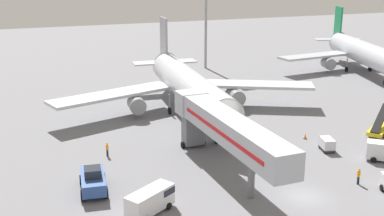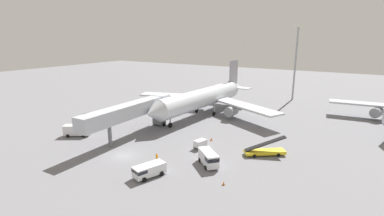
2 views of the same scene
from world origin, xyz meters
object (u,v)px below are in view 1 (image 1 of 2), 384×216
Objects in this scene: belt_loader_truck at (380,127)px; airplane_background at (361,52)px; service_van_mid_center at (151,200)px; jet_bridge at (223,127)px; ground_crew_worker_midground at (107,149)px; baggage_cart_far_left at (327,144)px; safety_cone_alpha at (305,136)px; pushback_tug at (93,180)px; airplane_at_gate at (188,85)px; ground_crew_worker_foreground at (359,176)px.

airplane_background is (23.61, 32.63, 3.65)m from belt_loader_truck.
airplane_background is at bearing 35.73° from service_van_mid_center.
ground_crew_worker_midground is (-10.96, 9.29, -4.44)m from jet_bridge.
baggage_cart_far_left is 27.10m from ground_crew_worker_midground.
service_van_mid_center is at bearing -164.15° from belt_loader_truck.
safety_cone_alpha is (-0.07, 4.58, -0.54)m from baggage_cart_far_left.
baggage_cart_far_left is (29.15, 0.76, -0.38)m from pushback_tug.
pushback_tug reaches higher than baggage_cart_far_left.
service_van_mid_center is 0.15× the size of airplane_background.
airplane_at_gate is at bearing 122.84° from safety_cone_alpha.
ground_crew_worker_foreground is at bearing -138.34° from belt_loader_truck.
baggage_cart_far_left reaches higher than safety_cone_alpha.
ground_crew_worker_midground is (-25.86, 8.12, 0.04)m from baggage_cart_far_left.
airplane_background is at bearing 36.67° from jet_bridge.
ground_crew_worker_foreground is 58.61m from airplane_background.
service_van_mid_center reaches higher than baggage_cart_far_left.
jet_bridge is 13.21× the size of ground_crew_worker_foreground.
airplane_at_gate is 23.59× the size of ground_crew_worker_foreground.
airplane_at_gate reaches higher than safety_cone_alpha.
airplane_at_gate reaches higher than baggage_cart_far_left.
jet_bridge is 15.04m from ground_crew_worker_midground.
airplane_at_gate is at bearing 49.39° from pushback_tug.
pushback_tug is 40.36m from belt_loader_truck.
airplane_at_gate reaches higher than service_van_mid_center.
ground_crew_worker_foreground is 28.84m from ground_crew_worker_midground.
service_van_mid_center is (4.25, -6.35, 0.07)m from pushback_tug.
pushback_tug is at bearing -169.60° from safety_cone_alpha.
service_van_mid_center is at bearing -164.08° from baggage_cart_far_left.
airplane_background reaches higher than belt_loader_truck.
service_van_mid_center is 15.26m from ground_crew_worker_midground.
service_van_mid_center is (-35.92, -10.20, 0.55)m from belt_loader_truck.
jet_bridge is at bearing -143.33° from airplane_background.
belt_loader_truck is at bearing -7.76° from ground_crew_worker_midground.
jet_bridge is at bearing -170.67° from belt_loader_truck.
belt_loader_truck is 9.82× the size of safety_cone_alpha.
jet_bridge is (-4.30, -22.05, 0.82)m from airplane_at_gate.
safety_cone_alpha is (24.83, 11.68, -0.98)m from service_van_mid_center.
airplane_background is (59.53, 42.82, 3.10)m from service_van_mid_center.
pushback_tug is 29.58m from safety_cone_alpha.
airplane_background reaches higher than baggage_cart_far_left.
safety_cone_alpha is at bearing 25.20° from service_van_mid_center.
airplane_at_gate is 19.86m from safety_cone_alpha.
safety_cone_alpha is at bearing 90.82° from baggage_cart_far_left.
ground_crew_worker_midground is at bearing 172.18° from safety_cone_alpha.
baggage_cart_far_left is at bearing -17.44° from ground_crew_worker_midground.
airplane_at_gate is 1.17× the size of airplane_background.
baggage_cart_far_left is 3.71× the size of safety_cone_alpha.
belt_loader_truck is (25.92, 4.26, -4.58)m from jet_bridge.
service_van_mid_center is 73.40m from airplane_background.
safety_cone_alpha is (14.83, 5.75, -5.02)m from jet_bridge.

